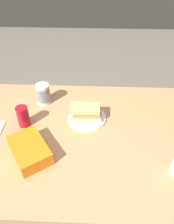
{
  "coord_description": "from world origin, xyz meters",
  "views": [
    {
      "loc": [
        -0.15,
        0.81,
        1.57
      ],
      "look_at": [
        -0.12,
        -0.12,
        0.8
      ],
      "focal_mm": 33.93,
      "sensor_mm": 36.0,
      "label": 1
    }
  ],
  "objects": [
    {
      "name": "chip_bag",
      "position": [
        0.15,
        0.16,
        0.78
      ],
      "size": [
        0.26,
        0.27,
        0.07
      ],
      "primitive_type": "cube",
      "rotation": [
        0.0,
        0.0,
        2.18
      ],
      "color": "orange",
      "rests_on": "dining_table"
    },
    {
      "name": "sandwich",
      "position": [
        -0.11,
        -0.12,
        0.8
      ],
      "size": [
        0.18,
        0.1,
        0.08
      ],
      "color": "#DBB26B",
      "rests_on": "paper_plate"
    },
    {
      "name": "plastic_cup_stack",
      "position": [
        0.17,
        -0.27,
        0.81
      ],
      "size": [
        0.08,
        0.08,
        0.13
      ],
      "color": "silver",
      "rests_on": "dining_table"
    },
    {
      "name": "soda_can_red",
      "position": [
        0.24,
        -0.06,
        0.81
      ],
      "size": [
        0.07,
        0.07,
        0.12
      ],
      "primitive_type": "cylinder",
      "color": "maroon",
      "rests_on": "dining_table"
    },
    {
      "name": "dining_table",
      "position": [
        0.0,
        0.0,
        0.66
      ],
      "size": [
        1.61,
        0.94,
        0.75
      ],
      "color": "tan",
      "rests_on": "ground_plane"
    },
    {
      "name": "ground_plane",
      "position": [
        0.0,
        0.0,
        0.0
      ],
      "size": [
        8.0,
        8.0,
        0.0
      ],
      "primitive_type": "plane",
      "color": "#70665B"
    },
    {
      "name": "paper_plate",
      "position": [
        -0.12,
        -0.12,
        0.75
      ],
      "size": [
        0.22,
        0.22,
        0.01
      ],
      "primitive_type": "cylinder",
      "color": "white",
      "rests_on": "dining_table"
    }
  ]
}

